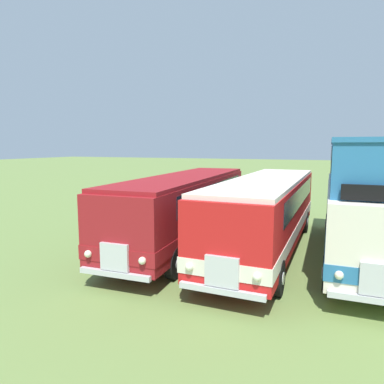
{
  "coord_description": "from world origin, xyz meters",
  "views": [
    {
      "loc": [
        -1.15,
        -13.89,
        4.26
      ],
      "look_at": [
        -6.92,
        0.37,
        2.22
      ],
      "focal_mm": 32.48,
      "sensor_mm": 36.0,
      "label": 1
    }
  ],
  "objects": [
    {
      "name": "ground_plane",
      "position": [
        0.0,
        0.0,
        0.0
      ],
      "size": [
        200.0,
        200.0,
        0.0
      ],
      "primitive_type": "plane",
      "color": "olive"
    },
    {
      "name": "bus_first_in_row",
      "position": [
        -7.02,
        -0.08,
        1.76
      ],
      "size": [
        2.94,
        11.54,
        2.99
      ],
      "color": "maroon",
      "rests_on": "ground"
    },
    {
      "name": "bus_second_in_row",
      "position": [
        -3.51,
        0.06,
        1.76
      ],
      "size": [
        2.77,
        11.7,
        2.99
      ],
      "color": "red",
      "rests_on": "ground"
    },
    {
      "name": "bus_third_in_row",
      "position": [
        -0.0,
        0.41,
        2.47
      ],
      "size": [
        2.67,
        10.49,
        4.49
      ],
      "color": "silver",
      "rests_on": "ground"
    }
  ]
}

